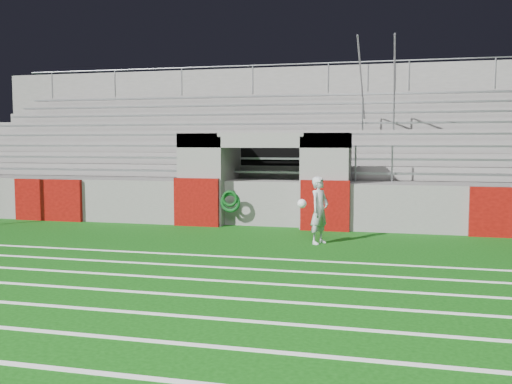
# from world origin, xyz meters

# --- Properties ---
(ground) EXTENTS (90.00, 90.00, 0.00)m
(ground) POSITION_xyz_m (0.00, 0.00, 0.00)
(ground) COLOR #0D450B
(ground) RESTS_ON ground
(field_markings) EXTENTS (28.00, 8.09, 0.01)m
(field_markings) POSITION_xyz_m (0.00, -5.00, 0.01)
(field_markings) COLOR white
(field_markings) RESTS_ON ground
(stadium_structure) EXTENTS (26.00, 8.48, 5.42)m
(stadium_structure) POSITION_xyz_m (0.00, 7.97, 1.49)
(stadium_structure) COLOR slate
(stadium_structure) RESTS_ON ground
(goalkeeper_with_ball) EXTENTS (0.76, 0.72, 1.56)m
(goalkeeper_with_ball) POSITION_xyz_m (1.90, 0.98, 0.79)
(goalkeeper_with_ball) COLOR #B0B7BA
(goalkeeper_with_ball) RESTS_ON ground
(hose_coil) EXTENTS (0.58, 0.15, 0.62)m
(hose_coil) POSITION_xyz_m (-0.81, 2.93, 0.74)
(hose_coil) COLOR #0D4417
(hose_coil) RESTS_ON ground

